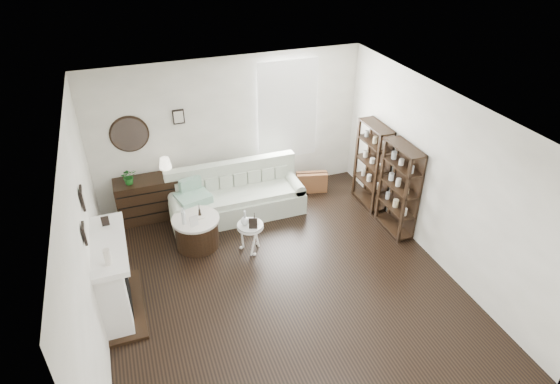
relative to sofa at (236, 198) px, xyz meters
name	(u,v)px	position (x,y,z in m)	size (l,w,h in m)	color
room	(269,113)	(0.86, 0.63, 1.29)	(5.50, 5.50, 5.50)	black
fireplace	(114,279)	(-2.19, -1.77, 0.23)	(0.50, 1.40, 1.84)	white
shelf_unit_far	(372,165)	(2.46, -0.52, 0.49)	(0.30, 0.80, 1.60)	black
shelf_unit_near	(399,189)	(2.46, -1.42, 0.49)	(0.30, 0.80, 1.60)	black
sofa	(236,198)	(0.00, 0.00, 0.00)	(2.40, 0.83, 0.93)	#A7B19E
quilt	(193,198)	(-0.78, -0.12, 0.24)	(0.55, 0.45, 0.14)	#217C51
suitcase	(312,182)	(1.60, 0.23, -0.11)	(0.60, 0.20, 0.40)	brown
dresser	(150,198)	(-1.47, 0.40, 0.08)	(1.17, 0.50, 0.78)	black
table_lamp	(166,167)	(-1.13, 0.40, 0.65)	(0.22, 0.22, 0.35)	white
potted_plant	(129,176)	(-1.76, 0.35, 0.61)	(0.26, 0.22, 0.29)	#175219
drum_table	(197,231)	(-0.87, -0.72, -0.04)	(0.77, 0.77, 0.54)	black
pedestal_table	(250,227)	(-0.07, -1.15, 0.16)	(0.43, 0.43, 0.51)	white
eiffel_drum	(199,210)	(-0.78, -0.66, 0.33)	(0.12, 0.12, 0.21)	black
bottle_drum	(183,216)	(-1.06, -0.80, 0.37)	(0.07, 0.07, 0.29)	silver
card_frame_drum	(194,221)	(-0.92, -0.91, 0.32)	(0.13, 0.01, 0.18)	silver
eiffel_ped	(254,218)	(0.01, -1.12, 0.29)	(0.10, 0.10, 0.16)	black
flask_ped	(245,218)	(-0.15, -1.13, 0.34)	(0.14, 0.14, 0.26)	silver
card_frame_ped	(253,223)	(-0.05, -1.26, 0.30)	(0.13, 0.01, 0.18)	black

